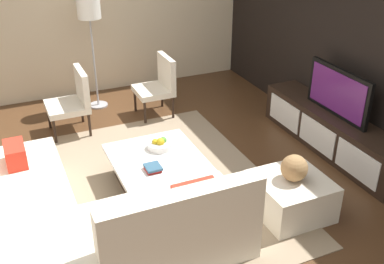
# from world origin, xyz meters

# --- Properties ---
(ground_plane) EXTENTS (14.00, 14.00, 0.00)m
(ground_plane) POSITION_xyz_m (0.00, 0.00, 0.00)
(ground_plane) COLOR #4C301C
(feature_wall_back) EXTENTS (6.40, 0.12, 2.80)m
(feature_wall_back) POSITION_xyz_m (0.00, 2.70, 1.40)
(feature_wall_back) COLOR black
(feature_wall_back) RESTS_ON ground
(side_wall_left) EXTENTS (0.12, 5.20, 2.80)m
(side_wall_left) POSITION_xyz_m (-3.20, 0.20, 1.40)
(side_wall_left) COLOR beige
(side_wall_left) RESTS_ON ground
(area_rug) EXTENTS (3.31, 2.64, 0.01)m
(area_rug) POSITION_xyz_m (-0.10, 0.00, 0.01)
(area_rug) COLOR gray
(area_rug) RESTS_ON ground
(media_console) EXTENTS (2.33, 0.47, 0.50)m
(media_console) POSITION_xyz_m (0.00, 2.40, 0.25)
(media_console) COLOR black
(media_console) RESTS_ON ground
(television) EXTENTS (1.05, 0.06, 0.59)m
(television) POSITION_xyz_m (0.00, 2.40, 0.79)
(television) COLOR black
(television) RESTS_ON media_console
(sectional_couch) EXTENTS (2.27, 2.28, 0.86)m
(sectional_couch) POSITION_xyz_m (0.49, -0.89, 0.30)
(sectional_couch) COLOR beige
(sectional_couch) RESTS_ON ground
(coffee_table) EXTENTS (1.06, 0.96, 0.38)m
(coffee_table) POSITION_xyz_m (-0.10, 0.10, 0.20)
(coffee_table) COLOR black
(coffee_table) RESTS_ON ground
(accent_chair_near) EXTENTS (0.57, 0.54, 0.87)m
(accent_chair_near) POSITION_xyz_m (-1.83, -0.45, 0.49)
(accent_chair_near) COLOR black
(accent_chair_near) RESTS_ON ground
(floor_lamp) EXTENTS (0.33, 0.33, 1.67)m
(floor_lamp) POSITION_xyz_m (-2.54, 0.02, 1.41)
(floor_lamp) COLOR #A5A5AA
(floor_lamp) RESTS_ON ground
(ottoman) EXTENTS (0.70, 0.70, 0.40)m
(ottoman) POSITION_xyz_m (0.88, 1.18, 0.20)
(ottoman) COLOR beige
(ottoman) RESTS_ON ground
(fruit_bowl) EXTENTS (0.28, 0.28, 0.13)m
(fruit_bowl) POSITION_xyz_m (-0.28, 0.20, 0.43)
(fruit_bowl) COLOR silver
(fruit_bowl) RESTS_ON coffee_table
(accent_chair_far) EXTENTS (0.54, 0.51, 0.87)m
(accent_chair_far) POSITION_xyz_m (-1.89, 0.79, 0.49)
(accent_chair_far) COLOR black
(accent_chair_far) RESTS_ON ground
(decorative_ball) EXTENTS (0.27, 0.27, 0.27)m
(decorative_ball) POSITION_xyz_m (0.88, 1.18, 0.53)
(decorative_ball) COLOR #997247
(decorative_ball) RESTS_ON ottoman
(book_stack) EXTENTS (0.18, 0.16, 0.05)m
(book_stack) POSITION_xyz_m (0.13, -0.03, 0.41)
(book_stack) COLOR maroon
(book_stack) RESTS_ON coffee_table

